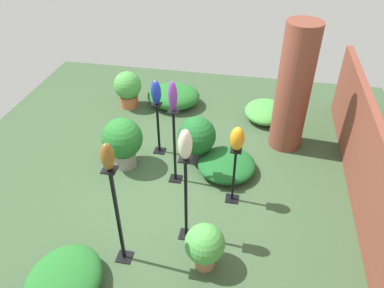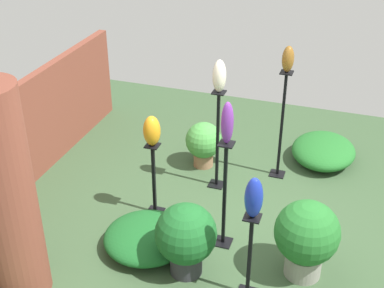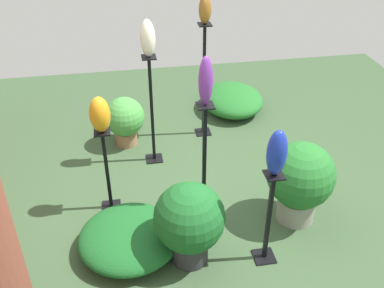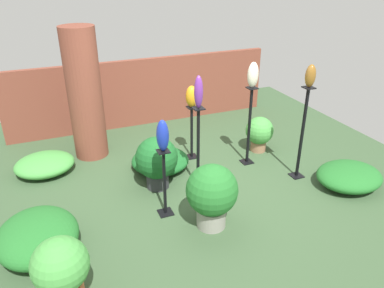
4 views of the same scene
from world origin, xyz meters
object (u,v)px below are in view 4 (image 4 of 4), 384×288
Objects in this scene: art_vase_violet at (199,92)px; art_vase_bronze at (310,76)px; pedestal_ivory at (249,129)px; potted_plant_walkway_edge at (212,193)px; brick_pillar at (85,95)px; pedestal_amber at (192,135)px; art_vase_amber at (192,96)px; pedestal_violet at (198,152)px; potted_plant_near_pillar at (157,160)px; pedestal_bronze at (302,137)px; pedestal_cobalt at (165,186)px; potted_plant_back_center at (61,269)px; potted_plant_mid_right at (259,132)px; art_vase_ivory at (253,75)px; art_vase_cobalt at (163,136)px.

art_vase_bronze is (1.64, -0.32, 0.14)m from art_vase_violet.
pedestal_ivory reaches higher than potted_plant_walkway_edge.
brick_pillar is 2.55× the size of potted_plant_walkway_edge.
brick_pillar reaches higher than pedestal_amber.
pedestal_amber is 0.72m from art_vase_amber.
pedestal_violet is 1.99m from art_vase_bronze.
art_vase_bronze is 2.60m from potted_plant_near_pillar.
pedestal_ivory is 1.51m from art_vase_violet.
brick_pillar reaches higher than pedestal_violet.
pedestal_bronze is at bearing -10.99° from pedestal_violet.
potted_plant_near_pillar is at bearing 156.92° from pedestal_violet.
pedestal_amber is at bearing 73.19° from pedestal_violet.
brick_pillar is 2.31× the size of pedestal_cobalt.
potted_plant_near_pillar is (-0.58, 0.25, -1.08)m from art_vase_violet.
potted_plant_back_center is (-2.43, -2.47, 0.00)m from pedestal_amber.
potted_plant_near_pillar is (0.11, 0.70, 0.03)m from pedestal_cobalt.
art_vase_amber is (0.29, 0.96, -0.41)m from art_vase_violet.
pedestal_amber is at bearing 169.52° from potted_plant_mid_right.
brick_pillar is at bearing 127.54° from pedestal_violet.
art_vase_ivory is at bearing 45.49° from potted_plant_walkway_edge.
pedestal_ivory is 1.39× the size of pedestal_cobalt.
art_vase_ivory is at bearing 125.67° from pedestal_bronze.
art_vase_bronze is at bearing -84.76° from potted_plant_mid_right.
art_vase_amber is at bearing 146.15° from pedestal_ivory.
art_vase_violet is 1.14× the size of art_vase_ivory.
potted_plant_near_pillar is (-0.87, -0.72, 0.04)m from pedestal_amber.
pedestal_cobalt is 2.65m from art_vase_bronze.
potted_plant_near_pillar is (0.11, 0.70, -0.73)m from art_vase_cobalt.
art_vase_bronze is (1.35, -1.28, 1.26)m from pedestal_amber.
brick_pillar is 2.42m from pedestal_cobalt.
potted_plant_back_center is at bearing -149.47° from art_vase_ivory.
pedestal_bronze is 1.91m from art_vase_amber.
pedestal_ivory reaches higher than potted_plant_mid_right.
pedestal_ivory is (2.48, -1.36, -0.51)m from brick_pillar.
potted_plant_near_pillar is at bearing 165.71° from pedestal_bronze.
art_vase_bronze is (0.52, -0.73, 0.12)m from art_vase_ivory.
art_vase_amber is (0.29, 0.96, 0.54)m from pedestal_violet.
art_vase_amber is 2.07m from potted_plant_walkway_edge.
potted_plant_mid_right is at bearing 37.10° from art_vase_ivory.
pedestal_amber is 0.63× the size of pedestal_bronze.
pedestal_cobalt is 2.39× the size of art_vase_ivory.
art_vase_ivory is at bearing -28.74° from brick_pillar.
pedestal_cobalt is 1.10× the size of potted_plant_walkway_edge.
pedestal_violet is 0.96× the size of pedestal_ivory.
art_vase_ivory is at bearing 20.14° from art_vase_violet.
brick_pillar is at bearing 117.09° from potted_plant_near_pillar.
pedestal_amber is at bearing 45.54° from potted_plant_back_center.
art_vase_violet is 2.08m from potted_plant_mid_right.
pedestal_ivory reaches higher than potted_plant_near_pillar.
pedestal_cobalt is 1.39m from art_vase_violet.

